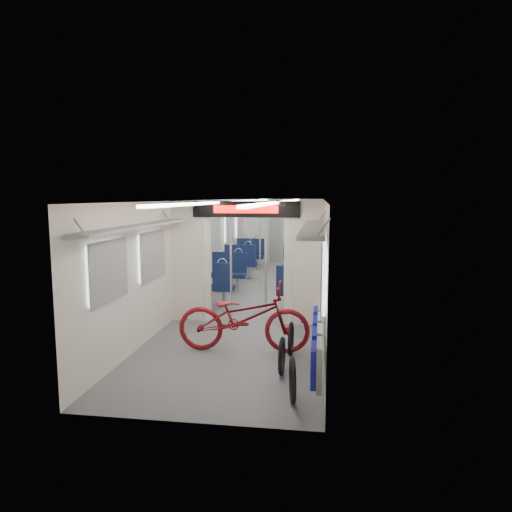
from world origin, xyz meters
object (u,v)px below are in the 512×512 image
Objects in this scene: bike_hoop_b at (282,358)px; bike_hoop_c at (291,341)px; flip_bench at (317,341)px; bike_hoop_a at (292,382)px; seat_bay_far_right at (306,256)px; stanchion_near_right at (266,259)px; seat_bay_near_left at (221,275)px; stanchion_near_left at (231,260)px; bicycle at (244,317)px; stanchion_far_right at (284,243)px; seat_bay_near_right at (300,279)px; seat_bay_far_left at (246,256)px; stanchion_far_left at (260,243)px.

bike_hoop_b is 0.77m from bike_hoop_c.
flip_bench is 3.86× the size of bike_hoop_a.
seat_bay_far_right is 5.07m from stanchion_near_right.
seat_bay_far_right reaches higher than bike_hoop_a.
stanchion_near_left is at bearing -71.36° from seat_bay_near_left.
flip_bench is (1.13, -1.15, 0.05)m from bicycle.
flip_bench is at bearing -69.25° from bike_hoop_c.
stanchion_far_right is (0.76, 3.42, 0.00)m from stanchion_near_left.
bicycle is 0.88× the size of stanchion_far_right.
seat_bay_far_right is 0.97× the size of stanchion_near_left.
seat_bay_near_right is (1.87, -0.23, 0.00)m from seat_bay_near_left.
bike_hoop_c is at bearing -84.14° from stanchion_far_right.
bike_hoop_b is 0.26× the size of seat_bay_near_left.
seat_bay_far_left is 2.33m from stanchion_far_right.
stanchion_near_right reaches higher than bicycle.
bike_hoop_c is 2.64m from stanchion_near_left.
stanchion_far_left is at bearing 100.66° from bike_hoop_a.
bike_hoop_c is (-0.40, 1.05, -0.35)m from flip_bench.
bicycle is at bearing -101.76° from seat_bay_near_right.
bike_hoop_a is 8.93m from seat_bay_far_right.
seat_bay_near_right is 3.80m from seat_bay_far_right.
stanchion_near_left reaches higher than seat_bay_far_left.
stanchion_near_right reaches higher than seat_bay_near_right.
seat_bay_near_right is at bearing -6.93° from seat_bay_near_left.
flip_bench is 0.93× the size of seat_bay_far_right.
seat_bay_far_right is 5.44m from stanchion_near_left.
seat_bay_far_left is at bearing 126.12° from stanchion_far_right.
bike_hoop_a is 0.26× the size of seat_bay_far_left.
stanchion_far_left reaches higher than bike_hoop_c.
seat_bay_near_right is at bearing 90.35° from bike_hoop_c.
flip_bench is 3.59m from stanchion_near_right.
seat_bay_near_left is 0.99× the size of seat_bay_near_right.
seat_bay_far_right is at bearing 92.86° from flip_bench.
stanchion_near_right is at bearing -4.30° from bicycle.
bicycle is 0.88× the size of stanchion_far_left.
seat_bay_far_right is at bearing 76.05° from stanchion_near_left.
stanchion_far_right is at bearing -53.88° from seat_bay_far_left.
bike_hoop_c is 0.26× the size of seat_bay_near_left.
seat_bay_far_left is at bearing 96.17° from stanchion_near_left.
bicycle is at bearing -72.49° from seat_bay_near_left.
flip_bench is 5.33m from seat_bay_near_left.
stanchion_far_left is at bearing 99.78° from stanchion_near_right.
bicycle is at bearing -91.86° from stanchion_near_right.
seat_bay_far_right is (1.87, 3.57, 0.03)m from seat_bay_near_left.
seat_bay_near_right is at bearing 91.59° from bike_hoop_a.
stanchion_near_right is 1.00× the size of stanchion_far_left.
stanchion_near_right is at bearing -118.15° from seat_bay_near_right.
stanchion_far_right reaches higher than seat_bay_near_right.
bicycle is 5.27m from stanchion_far_left.
bike_hoop_c is 7.57m from seat_bay_far_left.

